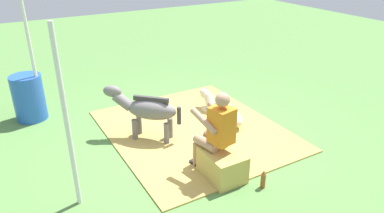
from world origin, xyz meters
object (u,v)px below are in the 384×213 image
at_px(water_barrel, 29,98).
at_px(tent_pole_left, 67,122).
at_px(hay_bale, 222,165).
at_px(tent_pole_right, 33,60).
at_px(soda_bottle, 263,179).
at_px(pony_standing, 147,109).
at_px(pony_lying, 223,112).
at_px(person_seated, 216,130).

height_order(water_barrel, tent_pole_left, tent_pole_left).
bearing_deg(hay_bale, tent_pole_right, 30.43).
bearing_deg(soda_bottle, pony_standing, 21.84).
xyz_separation_m(pony_standing, tent_pole_left, (-1.09, 1.44, 0.62)).
distance_m(pony_lying, tent_pole_right, 3.53).
distance_m(soda_bottle, water_barrel, 4.54).
distance_m(pony_standing, water_barrel, 2.41).
height_order(hay_bale, pony_lying, pony_lying).
bearing_deg(water_barrel, tent_pole_left, -176.94).
bearing_deg(hay_bale, water_barrel, 31.64).
bearing_deg(person_seated, water_barrel, 32.63).
height_order(soda_bottle, water_barrel, water_barrel).
relative_size(hay_bale, water_barrel, 0.74).
bearing_deg(soda_bottle, person_seated, 29.75).
relative_size(person_seated, pony_standing, 1.20).
bearing_deg(pony_lying, pony_standing, 85.95).
bearing_deg(tent_pole_right, person_seated, -148.57).
bearing_deg(person_seated, soda_bottle, -150.25).
height_order(pony_lying, tent_pole_left, tent_pole_left).
bearing_deg(hay_bale, pony_lying, -34.74).
distance_m(person_seated, pony_standing, 1.47).
bearing_deg(pony_standing, soda_bottle, -158.16).
height_order(hay_bale, water_barrel, water_barrel).
distance_m(pony_standing, pony_lying, 1.51).
relative_size(pony_standing, soda_bottle, 3.88).
bearing_deg(hay_bale, tent_pole_left, 76.45).
xyz_separation_m(soda_bottle, water_barrel, (3.83, 2.41, 0.30)).
relative_size(hay_bale, tent_pole_left, 0.27).
bearing_deg(water_barrel, hay_bale, -148.36).
distance_m(water_barrel, tent_pole_left, 2.99).
relative_size(pony_standing, pony_lying, 0.80).
height_order(water_barrel, tent_pole_right, tent_pole_right).
xyz_separation_m(hay_bale, pony_lying, (1.44, -1.00, -0.01)).
bearing_deg(pony_lying, hay_bale, 145.26).
xyz_separation_m(soda_bottle, tent_pole_left, (0.95, 2.26, 1.04)).
bearing_deg(soda_bottle, water_barrel, 32.16).
relative_size(tent_pole_left, tent_pole_right, 1.00).
distance_m(person_seated, tent_pole_left, 1.97).
relative_size(pony_lying, soda_bottle, 4.84).
distance_m(pony_standing, tent_pole_right, 2.28).
xyz_separation_m(pony_standing, water_barrel, (1.80, 1.60, -0.12)).
xyz_separation_m(pony_lying, tent_pole_right, (1.77, 2.89, 0.98)).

